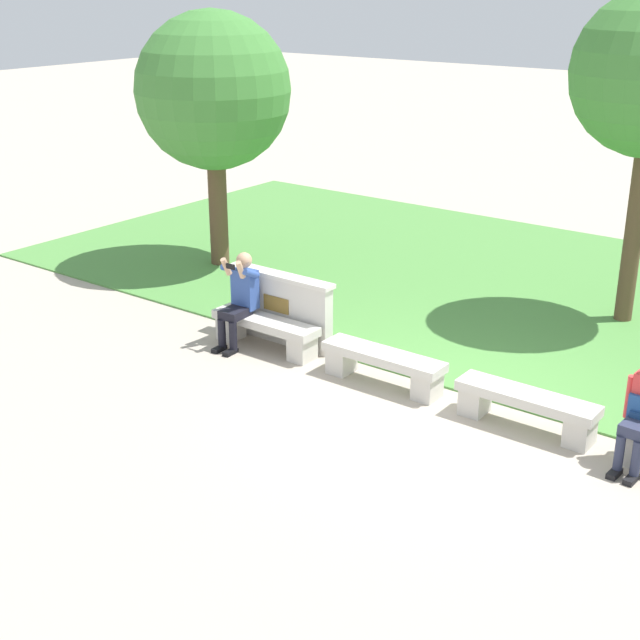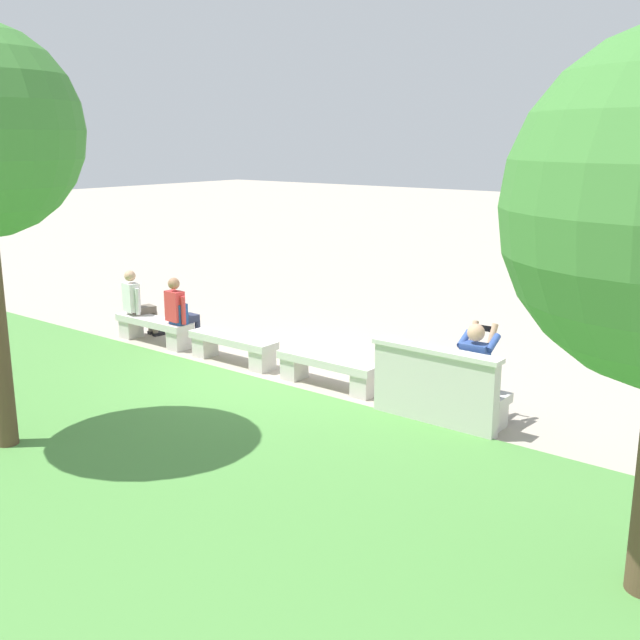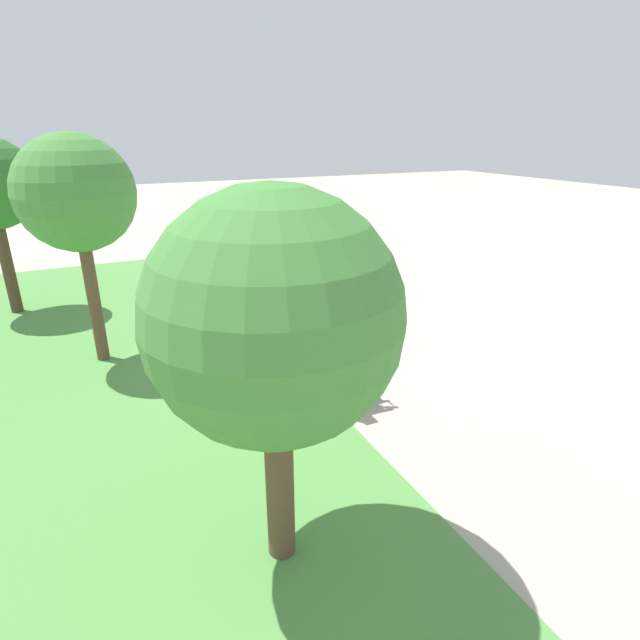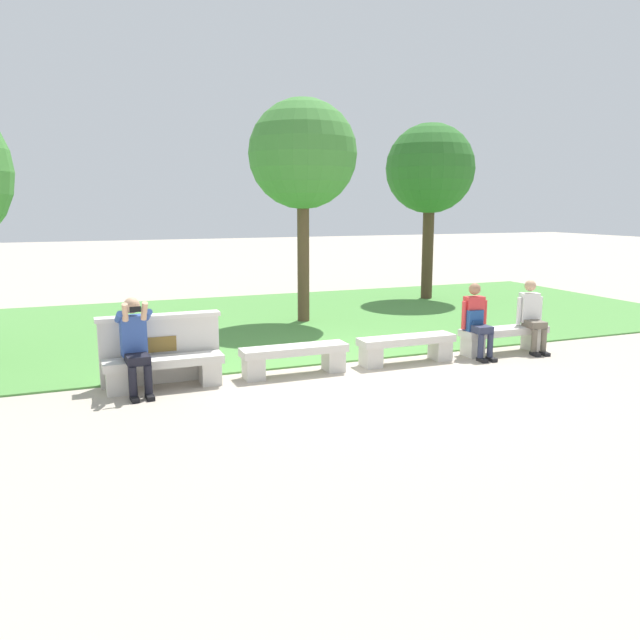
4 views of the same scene
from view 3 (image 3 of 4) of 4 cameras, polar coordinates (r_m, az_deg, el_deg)
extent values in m
plane|color=#B2A593|center=(12.26, -4.05, -2.20)|extent=(80.00, 80.00, 0.00)
cube|color=#518E42|center=(11.56, -24.73, -5.65)|extent=(19.51, 8.00, 0.03)
cube|color=beige|center=(9.69, 2.40, -6.24)|extent=(1.66, 0.40, 0.12)
cube|color=beige|center=(9.30, 4.27, -9.11)|extent=(0.28, 0.34, 0.33)
cube|color=beige|center=(10.30, 0.68, -5.87)|extent=(0.28, 0.34, 0.33)
cube|color=beige|center=(11.28, -2.25, -2.15)|extent=(1.66, 0.40, 0.12)
cube|color=beige|center=(10.83, -0.86, -4.46)|extent=(0.28, 0.34, 0.33)
cube|color=beige|center=(11.92, -3.48, -2.03)|extent=(0.28, 0.34, 0.33)
cube|color=beige|center=(12.97, -5.70, 0.92)|extent=(1.66, 0.40, 0.12)
cube|color=beige|center=(12.48, -4.63, -0.97)|extent=(0.28, 0.34, 0.33)
cube|color=beige|center=(13.62, -6.61, 0.87)|extent=(0.28, 0.34, 0.33)
cube|color=beige|center=(14.73, -8.34, 3.26)|extent=(1.66, 0.40, 0.12)
cube|color=beige|center=(14.21, -7.49, 1.69)|extent=(0.28, 0.34, 0.33)
cube|color=beige|center=(15.39, -9.04, 3.12)|extent=(0.28, 0.34, 0.33)
cube|color=beige|center=(9.51, 0.59, -6.19)|extent=(1.70, 0.18, 0.95)
cube|color=silver|center=(9.29, 0.60, -3.42)|extent=(1.76, 0.24, 0.06)
cube|color=brown|center=(9.50, 1.12, -5.46)|extent=(0.44, 0.02, 0.22)
cube|color=black|center=(9.71, 6.06, -8.69)|extent=(0.11, 0.25, 0.06)
cylinder|color=black|center=(9.57, 5.76, -7.70)|extent=(0.11, 0.11, 0.42)
cube|color=black|center=(9.85, 5.39, -8.19)|extent=(0.11, 0.25, 0.06)
cylinder|color=black|center=(9.72, 5.08, -7.21)|extent=(0.11, 0.11, 0.42)
cube|color=black|center=(9.42, 4.51, -6.29)|extent=(0.32, 0.44, 0.12)
cube|color=#33519E|center=(9.19, 3.36, -5.07)|extent=(0.35, 0.24, 0.56)
sphere|color=tan|center=(9.01, 3.41, -2.67)|extent=(0.22, 0.22, 0.22)
cylinder|color=#33519E|center=(8.97, 4.59, -3.73)|extent=(0.11, 0.31, 0.21)
cylinder|color=tan|center=(9.06, 5.12, -2.93)|extent=(0.09, 0.19, 0.27)
cylinder|color=#33519E|center=(9.26, 3.29, -2.87)|extent=(0.11, 0.31, 0.21)
cylinder|color=tan|center=(9.25, 4.25, -2.39)|extent=(0.11, 0.19, 0.27)
cube|color=black|center=(9.17, 5.00, -2.35)|extent=(0.15, 0.02, 0.08)
cube|color=black|center=(14.29, -5.77, 1.30)|extent=(0.11, 0.23, 0.06)
cylinder|color=#2D334C|center=(14.20, -6.03, 2.07)|extent=(0.10, 0.10, 0.42)
cube|color=black|center=(14.45, -5.97, 1.52)|extent=(0.11, 0.23, 0.06)
cylinder|color=#2D334C|center=(14.37, -6.24, 2.28)|extent=(0.10, 0.10, 0.42)
cube|color=#2D334C|center=(14.16, -6.88, 3.12)|extent=(0.30, 0.42, 0.12)
cube|color=#D83838|center=(14.03, -7.79, 4.02)|extent=(0.33, 0.22, 0.52)
sphere|color=#9E7051|center=(13.92, -7.87, 5.55)|extent=(0.20, 0.20, 0.20)
cylinder|color=#D83838|center=(13.86, -7.48, 3.61)|extent=(0.08, 0.08, 0.48)
cylinder|color=#D83838|center=(14.23, -7.91, 4.05)|extent=(0.08, 0.08, 0.48)
cube|color=black|center=(15.28, -7.29, 2.55)|extent=(0.14, 0.24, 0.06)
cylinder|color=#6B6051|center=(15.21, -7.55, 3.28)|extent=(0.10, 0.10, 0.42)
cube|color=black|center=(15.45, -7.38, 2.76)|extent=(0.14, 0.24, 0.06)
cylinder|color=#6B6051|center=(15.38, -7.63, 3.48)|extent=(0.10, 0.10, 0.42)
cube|color=#6B6051|center=(15.20, -8.31, 4.30)|extent=(0.35, 0.45, 0.12)
cube|color=silver|center=(15.11, -9.20, 5.17)|extent=(0.35, 0.26, 0.52)
sphere|color=tan|center=(15.01, -9.28, 6.60)|extent=(0.20, 0.20, 0.20)
cylinder|color=silver|center=(14.93, -9.03, 4.79)|extent=(0.08, 0.08, 0.48)
cylinder|color=silver|center=(15.31, -9.19, 5.19)|extent=(0.08, 0.08, 0.48)
cube|color=#234C8C|center=(14.05, -7.56, 3.46)|extent=(0.28, 0.20, 0.36)
cube|color=navy|center=(14.10, -7.12, 3.24)|extent=(0.20, 0.06, 0.16)
torus|color=black|center=(13.99, -7.60, 4.24)|extent=(0.10, 0.02, 0.10)
cylinder|color=#4C3826|center=(16.04, -32.17, 5.49)|extent=(0.31, 0.31, 2.82)
cylinder|color=brown|center=(11.68, -24.47, 2.39)|extent=(0.26, 0.26, 2.94)
sphere|color=#428438|center=(11.25, -26.14, 12.88)|extent=(2.32, 2.32, 2.32)
cylinder|color=brown|center=(5.96, -4.65, -17.24)|extent=(0.33, 0.33, 2.27)
sphere|color=#428438|center=(5.01, -5.29, 0.38)|extent=(2.65, 2.65, 2.65)
camera|label=1|loc=(19.78, 15.63, 20.44)|focal=50.00mm
camera|label=2|loc=(5.40, -74.47, -8.64)|focal=42.00mm
camera|label=4|loc=(14.54, 37.47, 7.75)|focal=35.00mm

